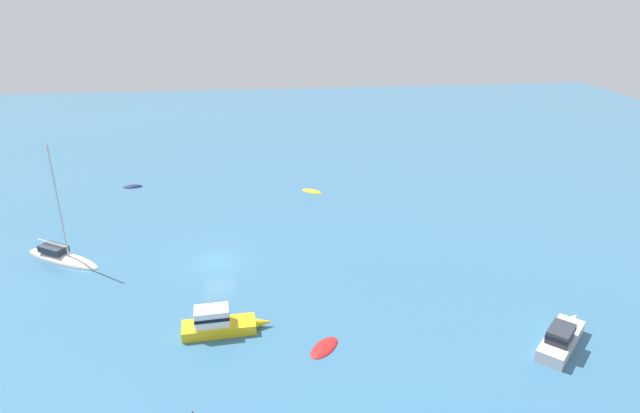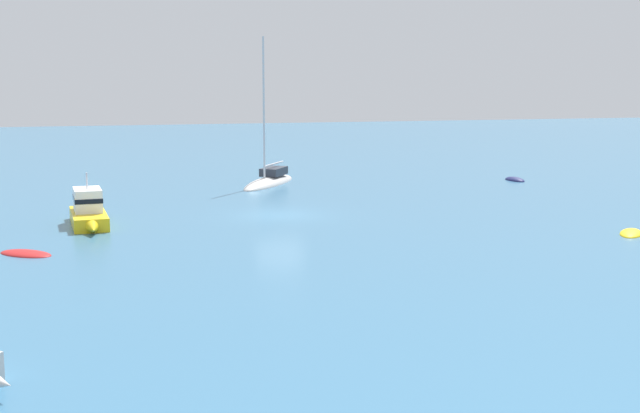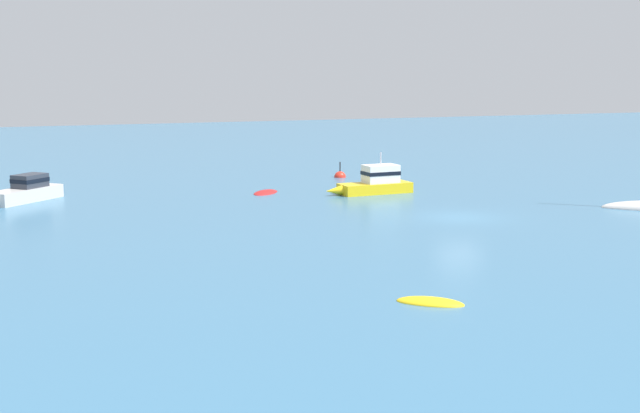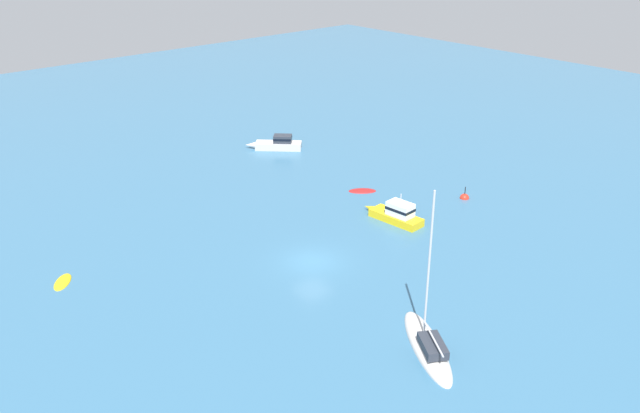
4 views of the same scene
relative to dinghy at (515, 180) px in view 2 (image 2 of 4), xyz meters
The scene contains 6 objects.
ground_plane 21.64m from the dinghy, 118.60° to the left, with size 160.00×160.00×0.00m, color teal.
dinghy is the anchor object (origin of this frame).
skiff 35.99m from the dinghy, 119.23° to the left, with size 2.59×2.79×0.32m.
sailboat 17.32m from the dinghy, 82.40° to the left, with size 7.45×5.64×10.40m.
launch 30.94m from the dinghy, 110.89° to the left, with size 5.87×2.02×2.61m.
tender 20.12m from the dinghy, 168.94° to the left, with size 2.53×2.29×0.41m.
Camera 2 is at (-44.91, 9.00, 7.71)m, focal length 48.52 mm.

